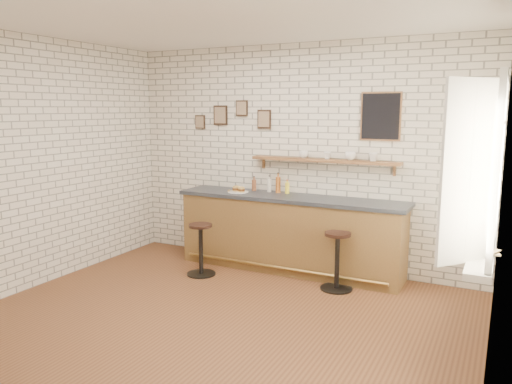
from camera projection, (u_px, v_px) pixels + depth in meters
The scene contains 21 objects.
ground at pixel (224, 315), 5.23m from camera, with size 5.00×5.00×0.00m, color brown.
bar_counter at pixel (289, 233), 6.64m from camera, with size 3.10×0.65×1.01m.
sandwich_plate at pixel (238, 192), 6.85m from camera, with size 0.28×0.28×0.01m, color white.
ciabatta_sandwich at pixel (239, 189), 6.84m from camera, with size 0.24×0.18×0.07m.
potato_chips at pixel (237, 191), 6.86m from camera, with size 0.27×0.20×0.00m.
bitters_bottle_brown at pixel (254, 185), 6.97m from camera, with size 0.06×0.06×0.20m.
bitters_bottle_white at pixel (269, 185), 6.86m from camera, with size 0.06×0.06×0.23m.
bitters_bottle_amber at pixel (278, 184), 6.80m from camera, with size 0.07×0.07×0.28m.
condiment_bottle_yellow at pixel (287, 188), 6.74m from camera, with size 0.06×0.06×0.19m.
bar_stool_left at pixel (201, 248), 6.47m from camera, with size 0.38×0.38×0.68m.
bar_stool_right at pixel (337, 259), 5.94m from camera, with size 0.40×0.40×0.70m.
wall_shelf at pixel (324, 161), 6.48m from camera, with size 2.00×0.18×0.18m.
shelf_cup_a at pixel (304, 154), 6.60m from camera, with size 0.12×0.12×0.09m, color white.
shelf_cup_b at pixel (327, 155), 6.45m from camera, with size 0.10×0.10×0.09m, color white.
shelf_cup_c at pixel (350, 156), 6.31m from camera, with size 0.14×0.14×0.11m, color white.
shelf_cup_d at pixel (373, 157), 6.18m from camera, with size 0.11×0.11×0.10m, color white.
back_wall_decor at pixel (314, 116), 6.54m from camera, with size 2.96×0.02×0.56m.
window_sill at pixel (482, 256), 4.28m from camera, with size 0.20×1.35×0.06m.
casement_window at pixel (483, 169), 4.17m from camera, with size 0.40×1.30×1.56m.
book_lower at pixel (479, 252), 4.25m from camera, with size 0.15×0.21×0.02m, color tan.
book_upper at pixel (479, 249), 4.26m from camera, with size 0.15×0.20×0.02m, color tan.
Camera 1 is at (2.54, -4.26, 2.15)m, focal length 35.00 mm.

